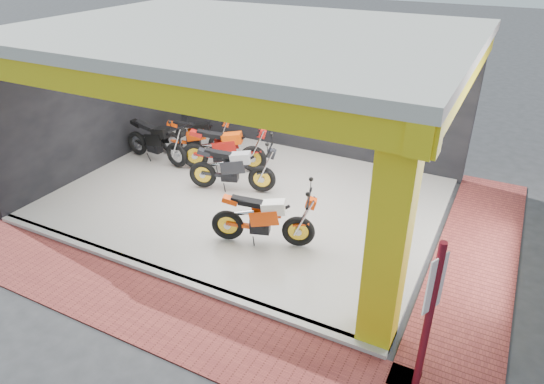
{
  "coord_description": "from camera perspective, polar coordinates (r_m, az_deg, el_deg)",
  "views": [
    {
      "loc": [
        4.81,
        -6.11,
        5.23
      ],
      "look_at": [
        1.08,
        1.1,
        0.9
      ],
      "focal_mm": 32.0,
      "sensor_mm": 36.0,
      "label": 1
    }
  ],
  "objects": [
    {
      "name": "paver_front",
      "position": [
        8.3,
        -16.42,
        -12.24
      ],
      "size": [
        9.0,
        1.4,
        0.03
      ],
      "primitive_type": "cube",
      "color": "maroon",
      "rests_on": "ground"
    },
    {
      "name": "showroom_floor",
      "position": [
        10.76,
        -2.92,
        -0.75
      ],
      "size": [
        8.0,
        6.0,
        0.1
      ],
      "primitive_type": "cube",
      "color": "silver",
      "rests_on": "ground"
    },
    {
      "name": "back_wall",
      "position": [
        12.69,
        4.05,
        12.08
      ],
      "size": [
        8.2,
        0.2,
        3.5
      ],
      "primitive_type": "cube",
      "color": "black",
      "rests_on": "ground"
    },
    {
      "name": "paver_right",
      "position": [
        9.64,
        22.85,
        -7.21
      ],
      "size": [
        1.4,
        7.0,
        0.03
      ],
      "primitive_type": "cube",
      "color": "maroon",
      "rests_on": "ground"
    },
    {
      "name": "moto_row_c",
      "position": [
        11.56,
        -2.28,
        5.39
      ],
      "size": [
        2.36,
        1.54,
        1.35
      ],
      "primitive_type": null,
      "rotation": [
        0.0,
        0.0,
        0.36
      ],
      "color": "#B21813",
      "rests_on": "showroom_floor"
    },
    {
      "name": "moto_row_a",
      "position": [
        10.6,
        -1.22,
        3.01
      ],
      "size": [
        2.23,
        1.38,
        1.28
      ],
      "primitive_type": null,
      "rotation": [
        0.0,
        0.0,
        0.31
      ],
      "color": "black",
      "rests_on": "showroom_floor"
    },
    {
      "name": "left_wall",
      "position": [
        12.54,
        -19.85,
        10.32
      ],
      "size": [
        0.2,
        6.2,
        3.5
      ],
      "primitive_type": "cube",
      "color": "black",
      "rests_on": "ground"
    },
    {
      "name": "moto_row_d",
      "position": [
        12.61,
        -6.25,
        6.83
      ],
      "size": [
        2.07,
        1.42,
        1.19
      ],
      "primitive_type": null,
      "rotation": [
        0.0,
        0.0,
        0.4
      ],
      "color": "#F5450A",
      "rests_on": "showroom_floor"
    },
    {
      "name": "moto_hero",
      "position": [
        8.74,
        3.17,
        -3.0
      ],
      "size": [
        2.19,
        1.36,
        1.25
      ],
      "primitive_type": null,
      "rotation": [
        0.0,
        0.0,
        0.31
      ],
      "color": "#FF470A",
      "rests_on": "showroom_floor"
    },
    {
      "name": "signpost",
      "position": [
        6.13,
        17.96,
        -13.85
      ],
      "size": [
        0.15,
        0.31,
        2.33
      ],
      "rotation": [
        0.0,
        0.0,
        -0.42
      ],
      "color": "maroon",
      "rests_on": "ground"
    },
    {
      "name": "moto_row_b",
      "position": [
        12.05,
        -11.28,
        5.66
      ],
      "size": [
        2.18,
        0.99,
        1.29
      ],
      "primitive_type": null,
      "rotation": [
        0.0,
        0.0,
        -0.1
      ],
      "color": "black",
      "rests_on": "showroom_floor"
    },
    {
      "name": "corner_column",
      "position": [
        6.48,
        13.62,
        -5.33
      ],
      "size": [
        0.5,
        0.5,
        3.5
      ],
      "primitive_type": "cube",
      "color": "yellow",
      "rests_on": "ground"
    },
    {
      "name": "ground",
      "position": [
        9.37,
        -9.06,
        -6.25
      ],
      "size": [
        80.0,
        80.0,
        0.0
      ],
      "primitive_type": "plane",
      "color": "#2D2D30",
      "rests_on": "ground"
    },
    {
      "name": "floor_kerb",
      "position": [
        8.71,
        -13.01,
        -9.27
      ],
      "size": [
        8.0,
        0.2,
        0.1
      ],
      "primitive_type": "cube",
      "color": "silver",
      "rests_on": "ground"
    },
    {
      "name": "showroom_ceiling",
      "position": [
        9.57,
        -3.46,
        18.22
      ],
      "size": [
        8.4,
        6.4,
        0.2
      ],
      "primitive_type": "cube",
      "color": "beige",
      "rests_on": "corner_column"
    },
    {
      "name": "header_beam_right",
      "position": [
        8.38,
        21.59,
        12.84
      ],
      "size": [
        0.3,
        6.4,
        0.4
      ],
      "primitive_type": "cube",
      "color": "yellow",
      "rests_on": "corner_column"
    },
    {
      "name": "header_beam_front",
      "position": [
        7.28,
        -15.68,
        11.67
      ],
      "size": [
        8.4,
        0.3,
        0.4
      ],
      "primitive_type": "cube",
      "color": "yellow",
      "rests_on": "corner_column"
    }
  ]
}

